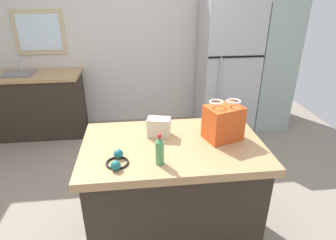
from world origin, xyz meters
name	(u,v)px	position (x,y,z in m)	size (l,w,h in m)	color
ground	(139,214)	(0.00, 0.00, 0.00)	(6.00, 6.00, 0.00)	gray
back_wall	(130,39)	(-0.02, 2.22, 1.27)	(5.00, 0.13, 2.54)	silver
kitchen_island	(172,193)	(0.28, -0.28, 0.46)	(1.32, 0.82, 0.91)	#33281E
refrigerator	(227,67)	(1.34, 1.81, 0.91)	(0.76, 0.70, 1.83)	#B7B7BC
tall_cabinet	(272,59)	(2.00, 1.81, 1.02)	(0.51, 0.63, 2.03)	#9EB2A8
sink_counter	(38,104)	(-1.36, 1.85, 0.46)	(1.25, 0.61, 1.07)	#33281E
shopping_bag	(223,122)	(0.66, -0.25, 1.04)	(0.30, 0.26, 0.30)	#DB511E
small_box	(159,127)	(0.19, -0.15, 0.98)	(0.17, 0.11, 0.14)	beige
bottle	(160,151)	(0.16, -0.53, 1.00)	(0.06, 0.06, 0.21)	#4C9956
ear_defenders	(117,161)	(-0.11, -0.50, 0.93)	(0.16, 0.20, 0.06)	black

